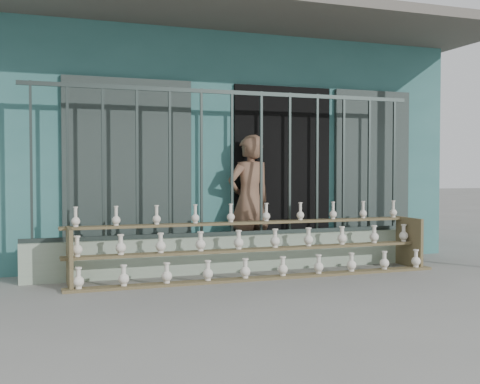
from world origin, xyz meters
name	(u,v)px	position (x,y,z in m)	size (l,w,h in m)	color
ground	(272,291)	(0.00, 0.00, 0.00)	(60.00, 60.00, 0.00)	slate
workshop_building	(176,149)	(0.00, 4.23, 1.62)	(7.40, 6.60, 3.21)	#326A68
parapet_wall	(232,253)	(0.00, 1.30, 0.23)	(5.00, 0.20, 0.45)	#95A991
security_fence	(232,163)	(0.00, 1.30, 1.35)	(5.00, 0.04, 1.80)	#283330
shelf_rack	(257,246)	(0.17, 0.89, 0.36)	(4.50, 0.68, 0.85)	brown
elderly_woman	(249,201)	(0.33, 1.56, 0.86)	(0.63, 0.41, 1.72)	brown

